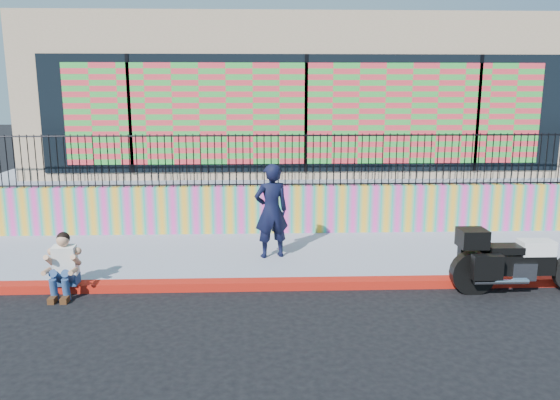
{
  "coord_description": "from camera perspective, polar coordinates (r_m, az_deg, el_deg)",
  "views": [
    {
      "loc": [
        -1.13,
        -9.1,
        3.46
      ],
      "look_at": [
        -0.74,
        1.2,
        1.34
      ],
      "focal_mm": 35.0,
      "sensor_mm": 36.0,
      "label": 1
    }
  ],
  "objects": [
    {
      "name": "red_curb",
      "position": [
        9.78,
        4.63,
        -8.69
      ],
      "size": [
        16.0,
        0.3,
        0.15
      ],
      "primitive_type": "cube",
      "color": "#A4190B",
      "rests_on": "ground"
    },
    {
      "name": "ground",
      "position": [
        9.8,
        4.63,
        -9.1
      ],
      "size": [
        90.0,
        90.0,
        0.0
      ],
      "primitive_type": "plane",
      "color": "black",
      "rests_on": "ground"
    },
    {
      "name": "storefront_building",
      "position": [
        17.27,
        1.59,
        10.9
      ],
      "size": [
        14.0,
        8.06,
        4.0
      ],
      "color": "tan",
      "rests_on": "elevated_platform"
    },
    {
      "name": "sidewalk",
      "position": [
        11.33,
        3.65,
        -5.8
      ],
      "size": [
        16.0,
        3.0,
        0.15
      ],
      "primitive_type": "cube",
      "color": "#8B92A7",
      "rests_on": "ground"
    },
    {
      "name": "mural_wall",
      "position": [
        12.71,
        2.97,
        -0.95
      ],
      "size": [
        16.0,
        0.2,
        1.1
      ],
      "primitive_type": "cube",
      "color": "#F13FAB",
      "rests_on": "sidewalk"
    },
    {
      "name": "metal_fence",
      "position": [
        12.51,
        3.02,
        4.19
      ],
      "size": [
        15.8,
        0.04,
        1.2
      ],
      "primitive_type": null,
      "color": "black",
      "rests_on": "mural_wall"
    },
    {
      "name": "police_motorcycle",
      "position": [
        10.23,
        23.94,
        -5.47
      ],
      "size": [
        2.43,
        0.8,
        1.52
      ],
      "color": "black",
      "rests_on": "ground"
    },
    {
      "name": "elevated_platform",
      "position": [
        17.72,
        1.5,
        2.4
      ],
      "size": [
        16.0,
        10.0,
        1.25
      ],
      "primitive_type": "cube",
      "color": "#8B92A7",
      "rests_on": "ground"
    },
    {
      "name": "police_officer",
      "position": [
        10.75,
        -0.91,
        -1.14
      ],
      "size": [
        0.78,
        0.62,
        1.88
      ],
      "primitive_type": "imported",
      "rotation": [
        0.0,
        0.0,
        3.41
      ],
      "color": "black",
      "rests_on": "sidewalk"
    },
    {
      "name": "seated_man",
      "position": [
        9.93,
        -21.74,
        -6.91
      ],
      "size": [
        0.54,
        0.71,
        1.06
      ],
      "color": "navy",
      "rests_on": "ground"
    }
  ]
}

